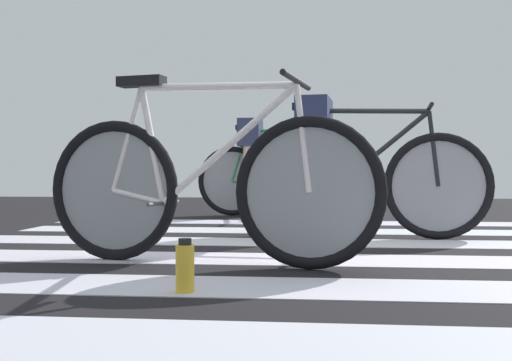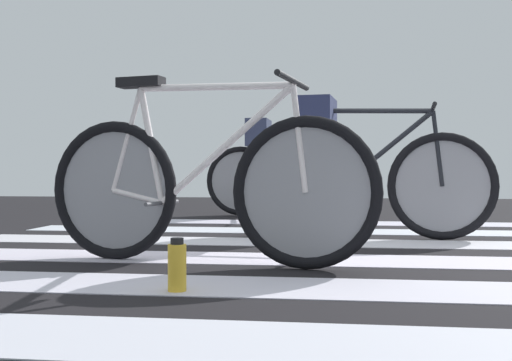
{
  "view_description": "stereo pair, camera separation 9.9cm",
  "coord_description": "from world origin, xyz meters",
  "px_view_note": "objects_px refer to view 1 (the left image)",
  "views": [
    {
      "loc": [
        -0.31,
        -3.61,
        0.48
      ],
      "look_at": [
        -0.65,
        -0.23,
        0.43
      ],
      "focal_mm": 42.93,
      "sensor_mm": 36.0,
      "label": 1
    },
    {
      "loc": [
        -0.22,
        -3.61,
        0.48
      ],
      "look_at": [
        -0.65,
        -0.23,
        0.43
      ],
      "focal_mm": 42.93,
      "sensor_mm": 36.0,
      "label": 2
    }
  ],
  "objects_px": {
    "bicycle_3_of_3": "(281,178)",
    "water_bottle": "(185,267)",
    "cyclist_3_of_3": "(251,153)",
    "bicycle_1_of_3": "(206,186)",
    "bicycle_2_of_3": "(360,182)",
    "cyclist_2_of_3": "(315,147)"
  },
  "relations": [
    {
      "from": "bicycle_1_of_3",
      "to": "bicycle_2_of_3",
      "type": "distance_m",
      "value": 1.54
    },
    {
      "from": "cyclist_2_of_3",
      "to": "bicycle_2_of_3",
      "type": "bearing_deg",
      "value": 0.0
    },
    {
      "from": "water_bottle",
      "to": "cyclist_3_of_3",
      "type": "bearing_deg",
      "value": 92.53
    },
    {
      "from": "cyclist_2_of_3",
      "to": "cyclist_3_of_3",
      "type": "distance_m",
      "value": 2.09
    },
    {
      "from": "bicycle_2_of_3",
      "to": "cyclist_2_of_3",
      "type": "relative_size",
      "value": 1.79
    },
    {
      "from": "bicycle_3_of_3",
      "to": "water_bottle",
      "type": "height_order",
      "value": "bicycle_3_of_3"
    },
    {
      "from": "bicycle_2_of_3",
      "to": "bicycle_3_of_3",
      "type": "xyz_separation_m",
      "value": [
        -0.66,
        2.01,
        0.0
      ]
    },
    {
      "from": "bicycle_2_of_3",
      "to": "water_bottle",
      "type": "relative_size",
      "value": 8.46
    },
    {
      "from": "bicycle_3_of_3",
      "to": "cyclist_3_of_3",
      "type": "xyz_separation_m",
      "value": [
        -0.31,
        0.01,
        0.26
      ]
    },
    {
      "from": "bicycle_1_of_3",
      "to": "bicycle_2_of_3",
      "type": "bearing_deg",
      "value": 68.45
    },
    {
      "from": "cyclist_2_of_3",
      "to": "cyclist_3_of_3",
      "type": "height_order",
      "value": "cyclist_3_of_3"
    },
    {
      "from": "cyclist_3_of_3",
      "to": "water_bottle",
      "type": "distance_m",
      "value": 4.05
    },
    {
      "from": "cyclist_3_of_3",
      "to": "cyclist_2_of_3",
      "type": "bearing_deg",
      "value": -70.12
    },
    {
      "from": "bicycle_1_of_3",
      "to": "cyclist_3_of_3",
      "type": "height_order",
      "value": "cyclist_3_of_3"
    },
    {
      "from": "bicycle_2_of_3",
      "to": "cyclist_2_of_3",
      "type": "height_order",
      "value": "cyclist_2_of_3"
    },
    {
      "from": "bicycle_2_of_3",
      "to": "bicycle_3_of_3",
      "type": "relative_size",
      "value": 1.0
    },
    {
      "from": "bicycle_2_of_3",
      "to": "bicycle_3_of_3",
      "type": "distance_m",
      "value": 2.12
    },
    {
      "from": "cyclist_3_of_3",
      "to": "water_bottle",
      "type": "height_order",
      "value": "cyclist_3_of_3"
    },
    {
      "from": "bicycle_1_of_3",
      "to": "cyclist_3_of_3",
      "type": "xyz_separation_m",
      "value": [
        -0.13,
        3.31,
        0.26
      ]
    },
    {
      "from": "bicycle_2_of_3",
      "to": "cyclist_2_of_3",
      "type": "xyz_separation_m",
      "value": [
        -0.31,
        0.04,
        0.24
      ]
    },
    {
      "from": "bicycle_1_of_3",
      "to": "bicycle_2_of_3",
      "type": "xyz_separation_m",
      "value": [
        0.84,
        1.29,
        0.0
      ]
    },
    {
      "from": "bicycle_3_of_3",
      "to": "cyclist_3_of_3",
      "type": "bearing_deg",
      "value": -180.0
    }
  ]
}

